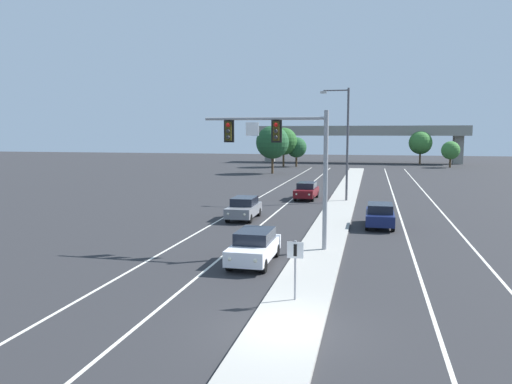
% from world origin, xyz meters
% --- Properties ---
extents(ground_plane, '(260.00, 260.00, 0.00)m').
position_xyz_m(ground_plane, '(0.00, 0.00, 0.00)').
color(ground_plane, '#28282B').
extents(median_island, '(2.40, 110.00, 0.15)m').
position_xyz_m(median_island, '(0.00, 18.00, 0.07)').
color(median_island, '#9E9B93').
rests_on(median_island, ground).
extents(lane_stripe_oncoming_center, '(0.14, 100.00, 0.01)m').
position_xyz_m(lane_stripe_oncoming_center, '(-4.70, 25.00, 0.00)').
color(lane_stripe_oncoming_center, silver).
rests_on(lane_stripe_oncoming_center, ground).
extents(lane_stripe_receding_center, '(0.14, 100.00, 0.01)m').
position_xyz_m(lane_stripe_receding_center, '(4.70, 25.00, 0.00)').
color(lane_stripe_receding_center, silver).
rests_on(lane_stripe_receding_center, ground).
extents(edge_stripe_left, '(0.14, 100.00, 0.01)m').
position_xyz_m(edge_stripe_left, '(-8.00, 25.00, 0.00)').
color(edge_stripe_left, silver).
rests_on(edge_stripe_left, ground).
extents(edge_stripe_right, '(0.14, 100.00, 0.01)m').
position_xyz_m(edge_stripe_right, '(8.00, 25.00, 0.00)').
color(edge_stripe_right, silver).
rests_on(edge_stripe_right, ground).
extents(overhead_signal_mast, '(6.57, 0.44, 7.20)m').
position_xyz_m(overhead_signal_mast, '(-1.84, 10.83, 5.30)').
color(overhead_signal_mast, gray).
rests_on(overhead_signal_mast, median_island).
extents(median_sign_post, '(0.60, 0.10, 2.20)m').
position_xyz_m(median_sign_post, '(-0.07, 2.55, 1.59)').
color(median_sign_post, gray).
rests_on(median_sign_post, median_island).
extents(street_lamp_median, '(2.58, 0.28, 10.00)m').
position_xyz_m(street_lamp_median, '(0.14, 30.53, 5.79)').
color(street_lamp_median, '#4C4C51').
rests_on(street_lamp_median, median_island).
extents(car_oncoming_white, '(1.82, 4.47, 1.58)m').
position_xyz_m(car_oncoming_white, '(-2.83, 7.80, 0.82)').
color(car_oncoming_white, silver).
rests_on(car_oncoming_white, ground).
extents(car_oncoming_grey, '(1.88, 4.49, 1.58)m').
position_xyz_m(car_oncoming_grey, '(-6.40, 19.65, 0.82)').
color(car_oncoming_grey, slate).
rests_on(car_oncoming_grey, ground).
extents(car_oncoming_darkred, '(1.91, 4.51, 1.58)m').
position_xyz_m(car_oncoming_darkred, '(-3.39, 31.60, 0.82)').
color(car_oncoming_darkred, '#5B0F14').
rests_on(car_oncoming_darkred, ground).
extents(car_receding_navy, '(1.82, 4.47, 1.58)m').
position_xyz_m(car_receding_navy, '(3.14, 18.75, 0.82)').
color(car_receding_navy, '#141E4C').
rests_on(car_receding_navy, ground).
extents(overpass_bridge, '(42.40, 6.40, 7.65)m').
position_xyz_m(overpass_bridge, '(0.00, 91.94, 5.78)').
color(overpass_bridge, gray).
rests_on(overpass_bridge, ground).
extents(tree_far_left_b, '(4.95, 4.95, 7.16)m').
position_xyz_m(tree_far_left_b, '(-13.27, 75.42, 4.68)').
color(tree_far_left_b, '#4C3823').
rests_on(tree_far_left_b, ground).
extents(tree_far_right_b, '(3.27, 3.27, 4.74)m').
position_xyz_m(tree_far_right_b, '(16.19, 80.56, 3.09)').
color(tree_far_right_b, '#4C3823').
rests_on(tree_far_right_b, ground).
extents(tree_far_left_c, '(3.76, 3.76, 5.44)m').
position_xyz_m(tree_far_left_c, '(-11.12, 76.90, 3.54)').
color(tree_far_left_c, '#4C3823').
rests_on(tree_far_left_c, ground).
extents(tree_far_right_a, '(4.52, 4.52, 6.53)m').
position_xyz_m(tree_far_right_a, '(11.73, 88.84, 4.27)').
color(tree_far_right_a, '#4C3823').
rests_on(tree_far_right_a, ground).
extents(tree_far_left_a, '(5.05, 5.05, 7.30)m').
position_xyz_m(tree_far_left_a, '(-12.36, 60.37, 4.77)').
color(tree_far_left_a, '#4C3823').
rests_on(tree_far_left_a, ground).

